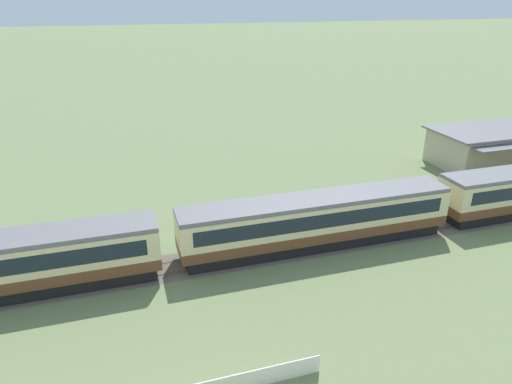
% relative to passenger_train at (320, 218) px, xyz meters
% --- Properties ---
extents(passenger_train, '(108.68, 3.20, 3.95)m').
position_rel_passenger_train_xyz_m(passenger_train, '(0.00, 0.00, 0.00)').
color(passenger_train, brown).
rests_on(passenger_train, ground_plane).
extents(railway_track, '(150.09, 3.60, 0.04)m').
position_rel_passenger_train_xyz_m(railway_track, '(0.39, 0.00, -2.19)').
color(railway_track, '#665B51').
rests_on(railway_track, ground_plane).
extents(station_building, '(14.98, 8.68, 4.03)m').
position_rel_passenger_train_xyz_m(station_building, '(26.51, 11.00, -0.15)').
color(station_building, '#BCB293').
rests_on(station_building, ground_plane).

